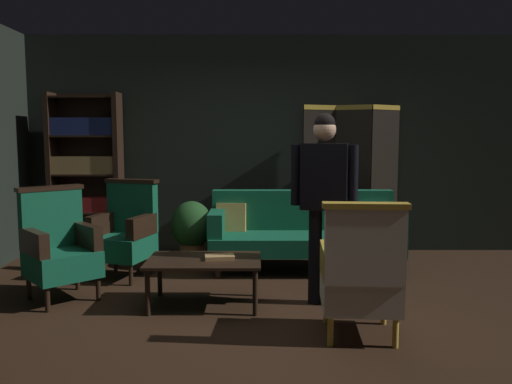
% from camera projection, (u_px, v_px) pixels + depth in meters
% --- Properties ---
extents(ground_plane, '(10.00, 10.00, 0.00)m').
position_uv_depth(ground_plane, '(256.00, 311.00, 4.37)').
color(ground_plane, black).
extents(back_wall, '(7.20, 0.10, 2.80)m').
position_uv_depth(back_wall, '(256.00, 145.00, 6.66)').
color(back_wall, black).
rests_on(back_wall, ground_plane).
extents(folding_screen, '(1.26, 0.27, 1.90)m').
position_uv_depth(folding_screen, '(353.00, 177.00, 6.48)').
color(folding_screen, black).
rests_on(folding_screen, ground_plane).
extents(bookshelf, '(0.90, 0.32, 2.05)m').
position_uv_depth(bookshelf, '(87.00, 170.00, 6.44)').
color(bookshelf, black).
rests_on(bookshelf, ground_plane).
extents(velvet_couch, '(2.12, 0.78, 0.88)m').
position_uv_depth(velvet_couch, '(304.00, 230.00, 5.76)').
color(velvet_couch, black).
rests_on(velvet_couch, ground_plane).
extents(coffee_table, '(1.00, 0.64, 0.42)m').
position_uv_depth(coffee_table, '(205.00, 264.00, 4.50)').
color(coffee_table, black).
rests_on(coffee_table, ground_plane).
extents(armchair_gilt_accent, '(0.62, 0.61, 1.04)m').
position_uv_depth(armchair_gilt_accent, '(362.00, 274.00, 3.74)').
color(armchair_gilt_accent, gold).
rests_on(armchair_gilt_accent, ground_plane).
extents(armchair_wing_left, '(0.72, 0.72, 1.04)m').
position_uv_depth(armchair_wing_left, '(126.00, 231.00, 5.43)').
color(armchair_wing_left, black).
rests_on(armchair_wing_left, ground_plane).
extents(armchair_wing_right, '(0.82, 0.82, 1.04)m').
position_uv_depth(armchair_wing_right, '(60.00, 247.00, 4.68)').
color(armchair_wing_right, black).
rests_on(armchair_wing_right, ground_plane).
extents(standing_figure, '(0.58, 0.29, 1.70)m').
position_uv_depth(standing_figure, '(325.00, 191.00, 4.47)').
color(standing_figure, black).
rests_on(standing_figure, ground_plane).
extents(potted_plant, '(0.47, 0.47, 0.77)m').
position_uv_depth(potted_plant, '(192.00, 229.00, 5.84)').
color(potted_plant, brown).
rests_on(potted_plant, ground_plane).
extents(book_tan_leather, '(0.28, 0.19, 0.04)m').
position_uv_depth(book_tan_leather, '(220.00, 257.00, 4.49)').
color(book_tan_leather, '#9E7A47').
rests_on(book_tan_leather, coffee_table).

